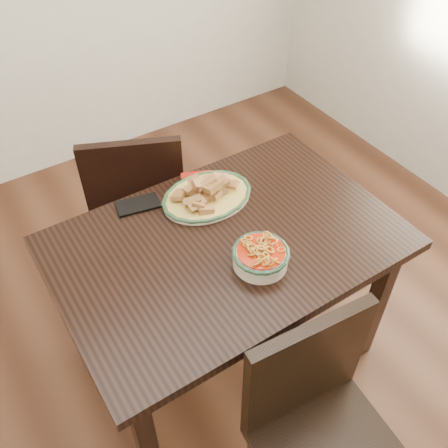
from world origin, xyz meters
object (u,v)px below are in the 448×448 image
dining_table (227,257)px  chair_far (138,199)px  smartphone (138,205)px  fish_plate (207,190)px  noodle_bowl (261,255)px  chair_near (319,423)px

dining_table → chair_far: size_ratio=1.37×
chair_far → smartphone: size_ratio=5.43×
chair_far → fish_plate: chair_far is taller
dining_table → noodle_bowl: noodle_bowl is taller
fish_plate → chair_near: bearing=-97.8°
noodle_bowl → smartphone: 0.54m
chair_near → noodle_bowl: 0.56m
chair_near → smartphone: chair_near is taller
chair_far → fish_plate: bearing=130.7°
fish_plate → noodle_bowl: bearing=-93.5°
chair_far → chair_near: same height
chair_far → smartphone: bearing=92.9°
dining_table → chair_far: 0.66m
dining_table → chair_near: bearing=-95.7°
dining_table → chair_near: 0.64m
dining_table → chair_far: (-0.07, 0.64, -0.15)m
chair_far → fish_plate: size_ratio=2.47×
chair_near → fish_plate: chair_near is taller
chair_near → smartphone: size_ratio=5.43×
chair_near → noodle_bowl: (0.09, 0.47, 0.29)m
smartphone → fish_plate: bearing=-12.5°
dining_table → chair_near: size_ratio=1.37×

